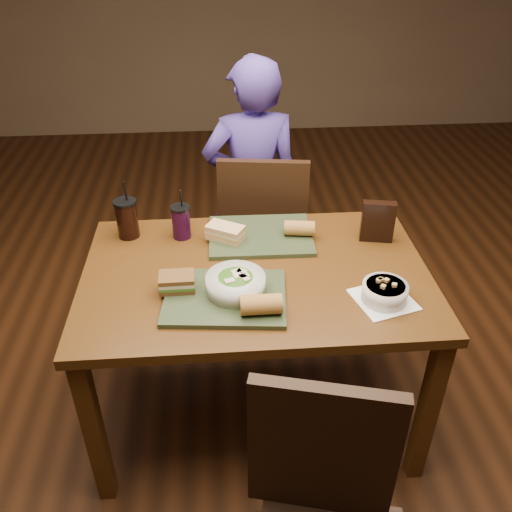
# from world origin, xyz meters

# --- Properties ---
(ground) EXTENTS (6.00, 6.00, 0.00)m
(ground) POSITION_xyz_m (0.00, 0.00, 0.00)
(ground) COLOR #381C0B
(ground) RESTS_ON ground
(dining_table) EXTENTS (1.30, 0.85, 0.75)m
(dining_table) POSITION_xyz_m (0.00, 0.00, 0.66)
(dining_table) COLOR #4D2D0F
(dining_table) RESTS_ON ground
(chair_far) EXTENTS (0.46, 0.47, 0.96)m
(chair_far) POSITION_xyz_m (0.08, 0.65, 0.53)
(chair_far) COLOR black
(chair_far) RESTS_ON ground
(diner) EXTENTS (0.52, 0.36, 1.35)m
(diner) POSITION_xyz_m (0.05, 0.82, 0.68)
(diner) COLOR #46338D
(diner) RESTS_ON ground
(tray_near) EXTENTS (0.45, 0.36, 0.02)m
(tray_near) POSITION_xyz_m (-0.12, -0.16, 0.76)
(tray_near) COLOR #2D3920
(tray_near) RESTS_ON dining_table
(tray_far) EXTENTS (0.43, 0.33, 0.02)m
(tray_far) POSITION_xyz_m (0.04, 0.24, 0.76)
(tray_far) COLOR #2D3920
(tray_far) RESTS_ON dining_table
(salad_bowl) EXTENTS (0.21, 0.21, 0.07)m
(salad_bowl) POSITION_xyz_m (-0.08, -0.14, 0.80)
(salad_bowl) COLOR silver
(salad_bowl) RESTS_ON tray_near
(soup_bowl) EXTENTS (0.24, 0.24, 0.08)m
(soup_bowl) POSITION_xyz_m (0.43, -0.21, 0.79)
(soup_bowl) COLOR white
(soup_bowl) RESTS_ON dining_table
(sandwich_near) EXTENTS (0.13, 0.09, 0.06)m
(sandwich_near) POSITION_xyz_m (-0.29, -0.11, 0.80)
(sandwich_near) COLOR #593819
(sandwich_near) RESTS_ON tray_near
(sandwich_far) EXTENTS (0.17, 0.14, 0.06)m
(sandwich_far) POSITION_xyz_m (-0.11, 0.22, 0.80)
(sandwich_far) COLOR tan
(sandwich_far) RESTS_ON tray_far
(baguette_near) EXTENTS (0.14, 0.07, 0.07)m
(baguette_near) POSITION_xyz_m (-0.00, -0.26, 0.80)
(baguette_near) COLOR #AD7533
(baguette_near) RESTS_ON tray_near
(baguette_far) EXTENTS (0.13, 0.08, 0.06)m
(baguette_far) POSITION_xyz_m (0.19, 0.22, 0.80)
(baguette_far) COLOR #AD7533
(baguette_far) RESTS_ON tray_far
(cup_cola) EXTENTS (0.09, 0.09, 0.25)m
(cup_cola) POSITION_xyz_m (-0.50, 0.30, 0.83)
(cup_cola) COLOR black
(cup_cola) RESTS_ON dining_table
(cup_berry) EXTENTS (0.08, 0.08, 0.22)m
(cup_berry) POSITION_xyz_m (-0.28, 0.27, 0.82)
(cup_berry) COLOR black
(cup_berry) RESTS_ON dining_table
(chip_bag) EXTENTS (0.14, 0.07, 0.17)m
(chip_bag) POSITION_xyz_m (0.51, 0.19, 0.84)
(chip_bag) COLOR black
(chip_bag) RESTS_ON dining_table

